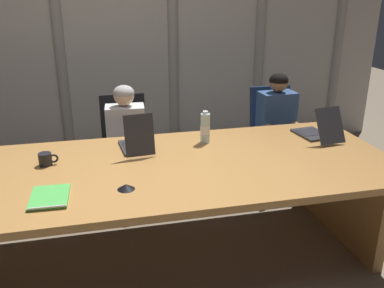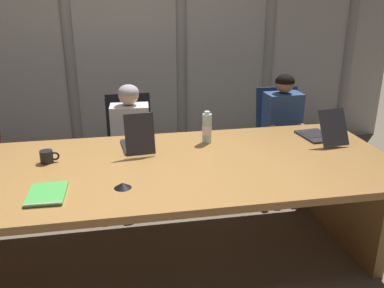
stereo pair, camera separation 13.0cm
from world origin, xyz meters
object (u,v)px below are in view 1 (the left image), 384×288
object	(u,v)px
laptop_left_mid	(136,143)
conference_mic_middle	(126,187)
office_chair_left_mid	(127,159)
coffee_mug_far	(46,159)
person_left_mid	(126,139)
office_chair_center	(274,147)
person_center	(280,126)
water_bottle_primary	(205,128)
laptop_center	(317,131)
spiral_notepad	(50,197)

from	to	relation	value
laptop_left_mid	conference_mic_middle	xyz separation A→B (m)	(-0.14, -0.64, -0.04)
office_chair_left_mid	coffee_mug_far	xyz separation A→B (m)	(-0.62, -0.93, 0.44)
person_left_mid	conference_mic_middle	xyz separation A→B (m)	(-0.10, -1.27, 0.14)
office_chair_center	coffee_mug_far	size ratio (longest dim) A/B	7.04
person_center	water_bottle_primary	size ratio (longest dim) A/B	4.35
laptop_center	coffee_mug_far	xyz separation A→B (m)	(-2.14, -0.09, -0.01)
office_chair_center	conference_mic_middle	world-z (taller)	office_chair_center
water_bottle_primary	conference_mic_middle	distance (m)	0.99
office_chair_center	person_left_mid	xyz separation A→B (m)	(-1.54, -0.17, 0.27)
person_center	spiral_notepad	bearing A→B (deg)	-61.04
person_center	coffee_mug_far	bearing A→B (deg)	-73.32
office_chair_center	spiral_notepad	bearing A→B (deg)	-55.05
coffee_mug_far	person_center	bearing A→B (deg)	19.75
laptop_left_mid	office_chair_left_mid	size ratio (longest dim) A/B	0.43
person_center	spiral_notepad	size ratio (longest dim) A/B	3.64
laptop_left_mid	conference_mic_middle	distance (m)	0.66
person_left_mid	person_center	distance (m)	1.51
office_chair_center	person_left_mid	size ratio (longest dim) A/B	0.87
person_center	conference_mic_middle	distance (m)	2.06
laptop_left_mid	spiral_notepad	world-z (taller)	laptop_left_mid
laptop_left_mid	water_bottle_primary	world-z (taller)	laptop_left_mid
person_left_mid	conference_mic_middle	size ratio (longest dim) A/B	9.97
person_left_mid	conference_mic_middle	world-z (taller)	person_left_mid
water_bottle_primary	coffee_mug_far	size ratio (longest dim) A/B	1.93
spiral_notepad	laptop_left_mid	bearing A→B (deg)	50.11
person_center	coffee_mug_far	xyz separation A→B (m)	(-2.13, -0.76, 0.15)
person_left_mid	laptop_left_mid	bearing A→B (deg)	7.11
laptop_left_mid	conference_mic_middle	bearing A→B (deg)	162.98
laptop_center	person_left_mid	size ratio (longest dim) A/B	0.43
office_chair_center	conference_mic_middle	size ratio (longest dim) A/B	8.67
office_chair_left_mid	person_left_mid	size ratio (longest dim) A/B	0.87
conference_mic_middle	person_center	bearing A→B (deg)	38.30
person_left_mid	office_chair_left_mid	bearing A→B (deg)	-177.89
water_bottle_primary	coffee_mug_far	xyz separation A→B (m)	(-1.21, -0.19, -0.08)
person_left_mid	spiral_notepad	xyz separation A→B (m)	(-0.55, -1.29, 0.13)
person_center	spiral_notepad	xyz separation A→B (m)	(-2.07, -1.29, 0.12)
laptop_left_mid	office_chair_left_mid	bearing A→B (deg)	-3.08
office_chair_left_mid	office_chair_center	size ratio (longest dim) A/B	1.00
conference_mic_middle	laptop_center	bearing A→B (deg)	20.13
laptop_left_mid	water_bottle_primary	bearing A→B (deg)	-89.04
laptop_left_mid	person_center	xyz separation A→B (m)	(1.48, 0.63, -0.17)
laptop_left_mid	person_left_mid	distance (m)	0.66
person_center	conference_mic_middle	world-z (taller)	person_center
office_chair_left_mid	spiral_notepad	xyz separation A→B (m)	(-0.56, -1.46, 0.40)
office_chair_center	person_left_mid	world-z (taller)	person_left_mid
laptop_center	coffee_mug_far	bearing A→B (deg)	85.48
laptop_center	office_chair_left_mid	xyz separation A→B (m)	(-1.52, 0.84, -0.45)
office_chair_left_mid	laptop_left_mid	bearing A→B (deg)	0.99
coffee_mug_far	person_left_mid	bearing A→B (deg)	50.99
conference_mic_middle	person_left_mid	bearing A→B (deg)	85.39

